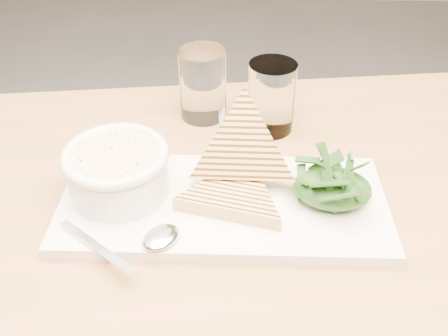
{
  "coord_description": "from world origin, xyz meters",
  "views": [
    {
      "loc": [
        0.06,
        -0.36,
        1.17
      ],
      "look_at": [
        0.04,
        0.12,
        0.8
      ],
      "focal_mm": 40.0,
      "sensor_mm": 36.0,
      "label": 1
    }
  ],
  "objects_px": {
    "soup_bowl": "(119,175)",
    "glass_far": "(271,97)",
    "platter": "(223,204)",
    "glass_near": "(203,84)",
    "table_top": "(223,253)"
  },
  "relations": [
    {
      "from": "platter",
      "to": "glass_far",
      "type": "relative_size",
      "value": 3.74
    },
    {
      "from": "table_top",
      "to": "glass_near",
      "type": "distance_m",
      "value": 0.29
    },
    {
      "from": "table_top",
      "to": "glass_far",
      "type": "relative_size",
      "value": 10.66
    },
    {
      "from": "table_top",
      "to": "platter",
      "type": "bearing_deg",
      "value": 91.65
    },
    {
      "from": "table_top",
      "to": "glass_near",
      "type": "height_order",
      "value": "glass_near"
    },
    {
      "from": "soup_bowl",
      "to": "glass_far",
      "type": "bearing_deg",
      "value": 42.21
    },
    {
      "from": "platter",
      "to": "soup_bowl",
      "type": "distance_m",
      "value": 0.13
    },
    {
      "from": "glass_near",
      "to": "soup_bowl",
      "type": "bearing_deg",
      "value": -113.21
    },
    {
      "from": "glass_far",
      "to": "table_top",
      "type": "bearing_deg",
      "value": -104.43
    },
    {
      "from": "table_top",
      "to": "glass_far",
      "type": "xyz_separation_m",
      "value": [
        0.06,
        0.24,
        0.07
      ]
    },
    {
      "from": "table_top",
      "to": "platter",
      "type": "distance_m",
      "value": 0.06
    },
    {
      "from": "glass_near",
      "to": "platter",
      "type": "bearing_deg",
      "value": -79.87
    },
    {
      "from": "glass_near",
      "to": "glass_far",
      "type": "relative_size",
      "value": 1.03
    },
    {
      "from": "platter",
      "to": "glass_far",
      "type": "xyz_separation_m",
      "value": [
        0.06,
        0.19,
        0.04
      ]
    },
    {
      "from": "platter",
      "to": "glass_near",
      "type": "bearing_deg",
      "value": 100.13
    }
  ]
}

